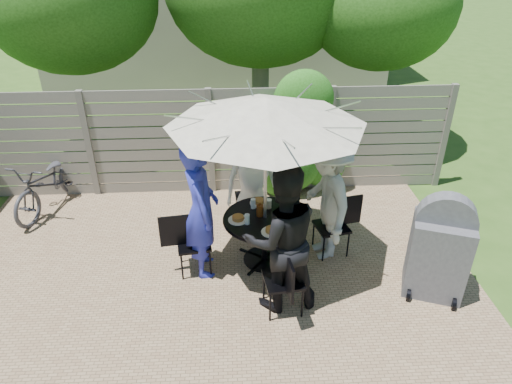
{
  "coord_description": "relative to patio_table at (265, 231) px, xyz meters",
  "views": [
    {
      "loc": [
        0.35,
        -4.07,
        3.96
      ],
      "look_at": [
        0.65,
        1.16,
        0.99
      ],
      "focal_mm": 32.0,
      "sensor_mm": 36.0,
      "label": 1
    }
  ],
  "objects": [
    {
      "name": "plate_left",
      "position": [
        -0.36,
        -0.05,
        0.24
      ],
      "size": [
        0.26,
        0.26,
        0.06
      ],
      "color": "white",
      "rests_on": "patio_table"
    },
    {
      "name": "glass_right",
      "position": [
        0.24,
        0.14,
        0.29
      ],
      "size": [
        0.07,
        0.07,
        0.14
      ],
      "primitive_type": "cylinder",
      "color": "silver",
      "rests_on": "patio_table"
    },
    {
      "name": "chair_left",
      "position": [
        -0.95,
        -0.15,
        -0.23
      ],
      "size": [
        0.66,
        0.48,
        0.89
      ],
      "rotation": [
        0.0,
        0.0,
        6.42
      ],
      "color": "black",
      "rests_on": "ground"
    },
    {
      "name": "coffee_cup",
      "position": [
        0.07,
        0.23,
        0.28
      ],
      "size": [
        0.08,
        0.08,
        0.12
      ],
      "primitive_type": "cylinder",
      "color": "#C6B293",
      "rests_on": "patio_table"
    },
    {
      "name": "chair_right",
      "position": [
        0.95,
        0.15,
        -0.24
      ],
      "size": [
        0.67,
        0.5,
        0.88
      ],
      "rotation": [
        0.0,
        0.0,
        3.36
      ],
      "color": "black",
      "rests_on": "ground"
    },
    {
      "name": "chair_front",
      "position": [
        0.15,
        -0.95,
        -0.22
      ],
      "size": [
        0.49,
        0.69,
        0.92
      ],
      "rotation": [
        0.0,
        0.0,
        1.69
      ],
      "color": "black",
      "rests_on": "ground"
    },
    {
      "name": "umbrella",
      "position": [
        -0.0,
        -0.0,
        1.67
      ],
      "size": [
        2.75,
        2.75,
        2.34
      ],
      "rotation": [
        0.0,
        0.0,
        0.15
      ],
      "color": "silver",
      "rests_on": "ground"
    },
    {
      "name": "plate_front",
      "position": [
        0.05,
        -0.36,
        0.24
      ],
      "size": [
        0.26,
        0.26,
        0.06
      ],
      "color": "white",
      "rests_on": "patio_table"
    },
    {
      "name": "person_back",
      "position": [
        -0.13,
        0.82,
        0.31
      ],
      "size": [
        0.86,
        0.63,
        1.62
      ],
      "primitive_type": "imported",
      "rotation": [
        0.0,
        0.0,
        6.44
      ],
      "color": "white",
      "rests_on": "ground"
    },
    {
      "name": "bbq_grill",
      "position": [
        2.06,
        -0.73,
        0.14
      ],
      "size": [
        0.83,
        0.73,
        1.4
      ],
      "rotation": [
        0.0,
        0.0,
        -0.36
      ],
      "color": "#5C5C61",
      "rests_on": "ground"
    },
    {
      "name": "person_right",
      "position": [
        0.82,
        0.13,
        0.38
      ],
      "size": [
        0.82,
        1.23,
        1.77
      ],
      "primitive_type": "imported",
      "rotation": [
        0.0,
        0.0,
        4.86
      ],
      "color": "#B1B2AD",
      "rests_on": "ground"
    },
    {
      "name": "patio_table",
      "position": [
        0.0,
        0.0,
        0.0
      ],
      "size": [
        1.25,
        1.25,
        0.72
      ],
      "rotation": [
        0.0,
        0.0,
        0.15
      ],
      "color": "black",
      "rests_on": "ground"
    },
    {
      "name": "plate_back",
      "position": [
        -0.05,
        0.36,
        0.24
      ],
      "size": [
        0.26,
        0.26,
        0.06
      ],
      "color": "white",
      "rests_on": "patio_table"
    },
    {
      "name": "chair_back",
      "position": [
        -0.15,
        0.95,
        -0.22
      ],
      "size": [
        0.48,
        0.69,
        0.94
      ],
      "rotation": [
        0.0,
        0.0,
        4.79
      ],
      "color": "black",
      "rests_on": "ground"
    },
    {
      "name": "glass_back",
      "position": [
        -0.14,
        0.24,
        0.29
      ],
      "size": [
        0.07,
        0.07,
        0.14
      ],
      "primitive_type": "cylinder",
      "color": "silver",
      "rests_on": "patio_table"
    },
    {
      "name": "bicycle",
      "position": [
        -3.38,
        1.64,
        -0.04
      ],
      "size": [
        1.05,
        1.85,
        0.92
      ],
      "primitive_type": "imported",
      "rotation": [
        0.0,
        0.0,
        -0.26
      ],
      "color": "#333338",
      "rests_on": "ground"
    },
    {
      "name": "syrup_jug",
      "position": [
        -0.07,
        0.04,
        0.3
      ],
      "size": [
        0.09,
        0.09,
        0.16
      ],
      "primitive_type": "cylinder",
      "color": "#59280C",
      "rests_on": "patio_table"
    },
    {
      "name": "person_left",
      "position": [
        -0.82,
        -0.13,
        0.44
      ],
      "size": [
        0.55,
        0.75,
        1.88
      ],
      "primitive_type": "imported",
      "rotation": [
        0.0,
        0.0,
        8.01
      ],
      "color": "#292FB4",
      "rests_on": "ground"
    },
    {
      "name": "plate_right",
      "position": [
        0.36,
        0.05,
        0.24
      ],
      "size": [
        0.26,
        0.26,
        0.06
      ],
      "color": "white",
      "rests_on": "patio_table"
    },
    {
      "name": "person_front",
      "position": [
        0.13,
        -0.82,
        0.43
      ],
      "size": [
        1.0,
        0.83,
        1.86
      ],
      "primitive_type": "imported",
      "rotation": [
        0.0,
        0.0,
        3.29
      ],
      "color": "black",
      "rests_on": "ground"
    },
    {
      "name": "glass_left",
      "position": [
        -0.24,
        -0.14,
        0.29
      ],
      "size": [
        0.07,
        0.07,
        0.14
      ],
      "primitive_type": "cylinder",
      "color": "silver",
      "rests_on": "patio_table"
    },
    {
      "name": "plate_extra",
      "position": [
        0.22,
        -0.27,
        0.24
      ],
      "size": [
        0.24,
        0.24,
        0.06
      ],
      "color": "white",
      "rests_on": "patio_table"
    }
  ]
}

